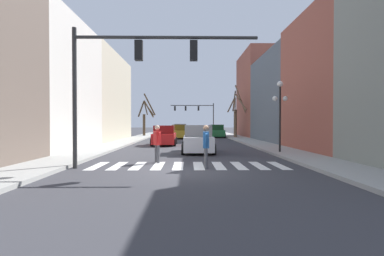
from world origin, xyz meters
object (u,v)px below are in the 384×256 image
(street_tree_right_far, at_px, (146,116))
(car_parked_right_far, at_px, (180,130))
(car_parked_right_mid, at_px, (164,136))
(street_lamp_right_corner, at_px, (280,102))
(car_driving_toward_lane, at_px, (198,140))
(car_parked_left_far, at_px, (216,131))
(car_parked_right_near, at_px, (179,132))
(traffic_signal_far, at_px, (197,111))
(traffic_signal_near, at_px, (131,65))
(pedestrian_crossing_street, at_px, (206,143))
(pedestrian_waiting_at_curb, at_px, (157,141))
(street_tree_left_far, at_px, (236,115))

(street_tree_right_far, bearing_deg, car_parked_right_far, 28.25)
(car_parked_right_far, relative_size, car_parked_right_mid, 1.02)
(street_lamp_right_corner, xyz_separation_m, car_driving_toward_lane, (-4.99, 1.02, -2.39))
(street_lamp_right_corner, xyz_separation_m, car_parked_right_far, (-6.75, 27.17, -2.39))
(car_parked_left_far, bearing_deg, car_parked_right_near, 121.53)
(traffic_signal_far, xyz_separation_m, car_parked_right_far, (-2.77, -10.31, -3.38))
(car_parked_right_near, xyz_separation_m, car_parked_left_far, (4.94, 3.03, -0.01))
(traffic_signal_far, bearing_deg, car_parked_right_mid, -97.06)
(traffic_signal_near, xyz_separation_m, pedestrian_crossing_street, (3.15, -0.12, -3.26))
(car_parked_right_far, relative_size, street_tree_right_far, 0.75)
(car_parked_right_near, distance_m, car_parked_right_far, 8.14)
(car_parked_right_far, xyz_separation_m, car_driving_toward_lane, (1.76, -26.16, -0.01))
(car_parked_right_mid, height_order, street_tree_right_far, street_tree_right_far)
(traffic_signal_far, xyz_separation_m, street_tree_right_far, (-7.67, -12.94, -1.25))
(street_lamp_right_corner, relative_size, car_parked_left_far, 0.93)
(pedestrian_crossing_street, relative_size, pedestrian_waiting_at_curb, 1.01)
(traffic_signal_near, height_order, street_tree_left_far, street_tree_left_far)
(street_tree_left_far, bearing_deg, car_driving_toward_lane, -106.39)
(street_tree_right_far, bearing_deg, car_parked_right_near, -48.12)
(traffic_signal_near, bearing_deg, traffic_signal_far, 84.62)
(traffic_signal_near, bearing_deg, street_tree_right_far, 96.84)
(pedestrian_waiting_at_curb, bearing_deg, street_tree_right_far, 162.37)
(street_lamp_right_corner, bearing_deg, car_parked_right_mid, 134.81)
(car_parked_right_far, bearing_deg, traffic_signal_near, -2.24)
(pedestrian_crossing_street, relative_size, street_tree_left_far, 0.28)
(street_lamp_right_corner, bearing_deg, pedestrian_crossing_street, -130.42)
(pedestrian_waiting_at_curb, bearing_deg, car_driving_toward_lane, 130.04)
(car_parked_left_far, relative_size, pedestrian_crossing_street, 2.56)
(traffic_signal_near, distance_m, street_tree_left_far, 26.61)
(traffic_signal_far, relative_size, car_parked_right_far, 1.80)
(street_lamp_right_corner, xyz_separation_m, car_parked_right_near, (-6.71, 19.03, -2.41))
(car_parked_right_near, bearing_deg, car_parked_right_mid, -4.79)
(street_tree_right_far, bearing_deg, car_parked_right_mid, -76.67)
(car_parked_right_near, xyz_separation_m, car_parked_right_mid, (-0.95, -11.32, -0.01))
(car_driving_toward_lane, relative_size, street_tree_left_far, 0.65)
(traffic_signal_far, distance_m, street_tree_left_far, 18.50)
(traffic_signal_far, xyz_separation_m, street_lamp_right_corner, (3.98, -37.48, -1.00))
(street_lamp_right_corner, xyz_separation_m, pedestrian_waiting_at_curb, (-7.10, -3.90, -2.15))
(car_parked_right_far, relative_size, pedestrian_waiting_at_curb, 2.48)
(car_parked_right_near, distance_m, street_tree_right_far, 7.70)
(pedestrian_crossing_street, xyz_separation_m, street_tree_right_far, (-6.77, 30.27, 1.89))
(car_parked_right_near, xyz_separation_m, pedestrian_waiting_at_curb, (-0.39, -22.94, 0.27))
(car_parked_right_far, xyz_separation_m, street_tree_left_far, (7.22, -7.61, 2.17))
(traffic_signal_far, xyz_separation_m, street_tree_left_far, (4.44, -17.92, -1.22))
(street_lamp_right_corner, bearing_deg, traffic_signal_far, 96.06)
(traffic_signal_far, relative_size, street_tree_right_far, 1.34)
(traffic_signal_far, relative_size, pedestrian_crossing_street, 4.44)
(car_driving_toward_lane, bearing_deg, street_lamp_right_corner, -101.51)
(car_parked_right_far, distance_m, car_parked_left_far, 7.13)
(car_driving_toward_lane, bearing_deg, pedestrian_crossing_street, -179.07)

